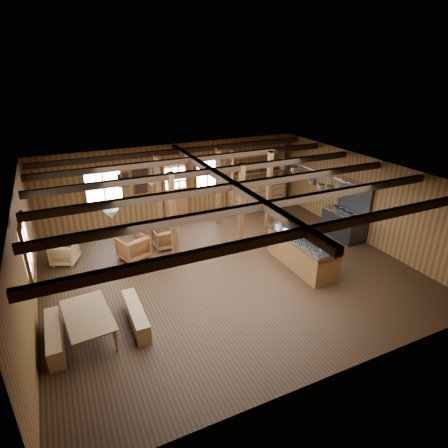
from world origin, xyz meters
The scene contains 22 objects.
room centered at (0.00, 0.00, 1.40)m, with size 10.04×9.04×2.84m.
ceiling_joists centered at (0.00, 0.18, 2.68)m, with size 9.80×8.82×0.18m.
timber_posts centered at (0.52, 2.08, 1.40)m, with size 3.95×2.35×2.80m.
back_door centered at (0.00, 4.45, 0.88)m, with size 1.02×0.08×2.15m.
window_back_left centered at (-2.60, 4.46, 1.60)m, with size 1.32×0.06×1.32m.
window_back_right centered at (1.30, 4.46, 1.60)m, with size 1.02×0.06×1.32m.
window_left centered at (-4.96, 0.50, 1.60)m, with size 0.14×1.24×1.32m.
notice_boards centered at (-1.50, 4.46, 1.64)m, with size 1.08×0.03×0.90m.
back_counter centered at (3.40, 4.20, 0.60)m, with size 2.55×0.60×2.45m.
pendant_lamps centered at (-2.25, 1.00, 2.25)m, with size 1.86×2.36×0.66m.
pot_rack centered at (2.96, 0.37, 2.29)m, with size 0.40×3.00×0.45m.
kitchen_island centered at (2.08, -0.76, 0.48)m, with size 0.91×2.51×1.20m.
step_stool centered at (2.59, 0.41, 0.20)m, with size 0.45×0.32×0.40m, color olive.
commercial_range centered at (4.65, 0.29, 0.63)m, with size 0.80×1.56×1.93m.
dining_table centered at (-3.90, -1.35, 0.29)m, with size 1.65×0.92×0.58m, color brown.
bench_wall centered at (-4.65, -1.35, 0.22)m, with size 0.30×1.62×0.45m, color olive.
bench_aisle centered at (-2.91, -1.35, 0.22)m, with size 0.31×1.63×0.45m, color olive.
armchair_a centered at (-2.28, 1.78, 0.36)m, with size 0.78×0.80×0.73m, color brown.
armchair_b centered at (-1.19, 2.09, 0.32)m, with size 0.69×0.71×0.65m, color brown.
armchair_c centered at (-4.20, 2.36, 0.32)m, with size 0.69×0.71×0.64m, color olive.
counter_pot centered at (1.93, 0.24, 1.04)m, with size 0.32×0.32×0.19m, color #AEB0B5.
bowl centered at (1.81, -0.24, 0.97)m, with size 0.26×0.26×0.06m, color silver.
Camera 1 is at (-4.04, -8.55, 5.61)m, focal length 30.00 mm.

